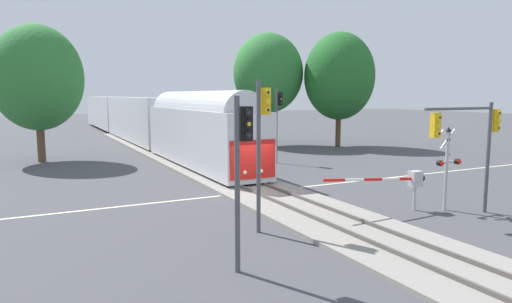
{
  "coord_description": "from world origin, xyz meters",
  "views": [
    {
      "loc": [
        -10.94,
        -21.48,
        5.22
      ],
      "look_at": [
        0.61,
        1.47,
        2.0
      ],
      "focal_mm": 31.91,
      "sensor_mm": 36.0,
      "label": 1
    }
  ],
  "objects_px": {
    "crossing_gate_near": "(406,180)",
    "oak_behind_train": "(37,78)",
    "commuter_train": "(138,117)",
    "crossing_signal_mast": "(448,160)",
    "traffic_signal_far_side": "(278,113)",
    "oak_far_right": "(268,73)",
    "maple_right_background": "(339,76)",
    "traffic_signal_near_right": "(472,131)",
    "traffic_signal_near_left": "(242,155)",
    "traffic_signal_median": "(262,131)"
  },
  "relations": [
    {
      "from": "crossing_gate_near",
      "to": "oak_behind_train",
      "type": "bearing_deg",
      "value": 120.34
    },
    {
      "from": "commuter_train",
      "to": "crossing_signal_mast",
      "type": "xyz_separation_m",
      "value": [
        5.82,
        -36.74,
        -0.41
      ]
    },
    {
      "from": "crossing_gate_near",
      "to": "oak_behind_train",
      "type": "distance_m",
      "value": 28.31
    },
    {
      "from": "traffic_signal_far_side",
      "to": "oak_far_right",
      "type": "height_order",
      "value": "oak_far_right"
    },
    {
      "from": "oak_behind_train",
      "to": "maple_right_background",
      "type": "distance_m",
      "value": 27.21
    },
    {
      "from": "commuter_train",
      "to": "traffic_signal_near_right",
      "type": "height_order",
      "value": "commuter_train"
    },
    {
      "from": "commuter_train",
      "to": "traffic_signal_near_right",
      "type": "xyz_separation_m",
      "value": [
        5.92,
        -37.84,
        0.94
      ]
    },
    {
      "from": "crossing_gate_near",
      "to": "traffic_signal_near_left",
      "type": "height_order",
      "value": "traffic_signal_near_left"
    },
    {
      "from": "crossing_gate_near",
      "to": "traffic_signal_near_right",
      "type": "relative_size",
      "value": 1.14
    },
    {
      "from": "traffic_signal_near_right",
      "to": "traffic_signal_median",
      "type": "height_order",
      "value": "traffic_signal_median"
    },
    {
      "from": "commuter_train",
      "to": "oak_far_right",
      "type": "bearing_deg",
      "value": -41.14
    },
    {
      "from": "crossing_signal_mast",
      "to": "oak_behind_train",
      "type": "distance_m",
      "value": 29.66
    },
    {
      "from": "traffic_signal_near_right",
      "to": "oak_behind_train",
      "type": "relative_size",
      "value": 0.46
    },
    {
      "from": "commuter_train",
      "to": "traffic_signal_median",
      "type": "xyz_separation_m",
      "value": [
        -3.16,
        -35.93,
        1.13
      ]
    },
    {
      "from": "crossing_signal_mast",
      "to": "traffic_signal_far_side",
      "type": "height_order",
      "value": "traffic_signal_far_side"
    },
    {
      "from": "traffic_signal_near_left",
      "to": "maple_right_background",
      "type": "distance_m",
      "value": 34.15
    },
    {
      "from": "commuter_train",
      "to": "traffic_signal_near_right",
      "type": "bearing_deg",
      "value": -81.1
    },
    {
      "from": "oak_behind_train",
      "to": "oak_far_right",
      "type": "relative_size",
      "value": 0.92
    },
    {
      "from": "crossing_gate_near",
      "to": "traffic_signal_near_right",
      "type": "height_order",
      "value": "traffic_signal_near_right"
    },
    {
      "from": "crossing_signal_mast",
      "to": "traffic_signal_far_side",
      "type": "xyz_separation_m",
      "value": [
        0.29,
        15.98,
        1.49
      ]
    },
    {
      "from": "commuter_train",
      "to": "crossing_gate_near",
      "type": "bearing_deg",
      "value": -83.71
    },
    {
      "from": "traffic_signal_near_right",
      "to": "traffic_signal_median",
      "type": "bearing_deg",
      "value": 168.13
    },
    {
      "from": "oak_behind_train",
      "to": "crossing_gate_near",
      "type": "bearing_deg",
      "value": -59.66
    },
    {
      "from": "crossing_signal_mast",
      "to": "crossing_gate_near",
      "type": "bearing_deg",
      "value": 160.65
    },
    {
      "from": "traffic_signal_near_right",
      "to": "crossing_signal_mast",
      "type": "bearing_deg",
      "value": 95.36
    },
    {
      "from": "oak_far_right",
      "to": "maple_right_background",
      "type": "relative_size",
      "value": 1.0
    },
    {
      "from": "oak_far_right",
      "to": "crossing_signal_mast",
      "type": "bearing_deg",
      "value": -101.17
    },
    {
      "from": "traffic_signal_near_right",
      "to": "traffic_signal_median",
      "type": "distance_m",
      "value": 9.28
    },
    {
      "from": "oak_behind_train",
      "to": "oak_far_right",
      "type": "xyz_separation_m",
      "value": [
        21.24,
        2.31,
        0.89
      ]
    },
    {
      "from": "crossing_signal_mast",
      "to": "oak_far_right",
      "type": "relative_size",
      "value": 0.33
    },
    {
      "from": "traffic_signal_median",
      "to": "crossing_signal_mast",
      "type": "bearing_deg",
      "value": -5.16
    },
    {
      "from": "traffic_signal_median",
      "to": "maple_right_background",
      "type": "xyz_separation_m",
      "value": [
        20.22,
        22.21,
        3.17
      ]
    },
    {
      "from": "traffic_signal_near_left",
      "to": "oak_far_right",
      "type": "xyz_separation_m",
      "value": [
        16.62,
        29.39,
        3.89
      ]
    },
    {
      "from": "commuter_train",
      "to": "crossing_gate_near",
      "type": "height_order",
      "value": "commuter_train"
    },
    {
      "from": "traffic_signal_median",
      "to": "commuter_train",
      "type": "bearing_deg",
      "value": 84.98
    },
    {
      "from": "crossing_gate_near",
      "to": "oak_behind_train",
      "type": "xyz_separation_m",
      "value": [
        -14.07,
        24.04,
        5.06
      ]
    },
    {
      "from": "crossing_gate_near",
      "to": "traffic_signal_median",
      "type": "height_order",
      "value": "traffic_signal_median"
    },
    {
      "from": "traffic_signal_far_side",
      "to": "traffic_signal_median",
      "type": "xyz_separation_m",
      "value": [
        -9.27,
        -15.16,
        0.05
      ]
    },
    {
      "from": "traffic_signal_near_right",
      "to": "maple_right_background",
      "type": "distance_m",
      "value": 26.78
    },
    {
      "from": "crossing_gate_near",
      "to": "traffic_signal_far_side",
      "type": "xyz_separation_m",
      "value": [
        2.13,
        15.33,
        2.38
      ]
    },
    {
      "from": "traffic_signal_median",
      "to": "traffic_signal_near_left",
      "type": "bearing_deg",
      "value": -125.93
    },
    {
      "from": "crossing_signal_mast",
      "to": "traffic_signal_near_right",
      "type": "distance_m",
      "value": 1.74
    },
    {
      "from": "commuter_train",
      "to": "traffic_signal_median",
      "type": "bearing_deg",
      "value": -95.02
    },
    {
      "from": "oak_behind_train",
      "to": "maple_right_background",
      "type": "bearing_deg",
      "value": -3.51
    },
    {
      "from": "traffic_signal_near_left",
      "to": "traffic_signal_median",
      "type": "xyz_separation_m",
      "value": [
        2.32,
        3.2,
        0.38
      ]
    },
    {
      "from": "traffic_signal_near_right",
      "to": "maple_right_background",
      "type": "height_order",
      "value": "maple_right_background"
    },
    {
      "from": "traffic_signal_far_side",
      "to": "oak_behind_train",
      "type": "relative_size",
      "value": 0.54
    },
    {
      "from": "traffic_signal_near_right",
      "to": "traffic_signal_median",
      "type": "relative_size",
      "value": 0.85
    },
    {
      "from": "oak_behind_train",
      "to": "oak_far_right",
      "type": "height_order",
      "value": "oak_far_right"
    },
    {
      "from": "traffic_signal_median",
      "to": "traffic_signal_far_side",
      "type": "bearing_deg",
      "value": 58.56
    }
  ]
}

